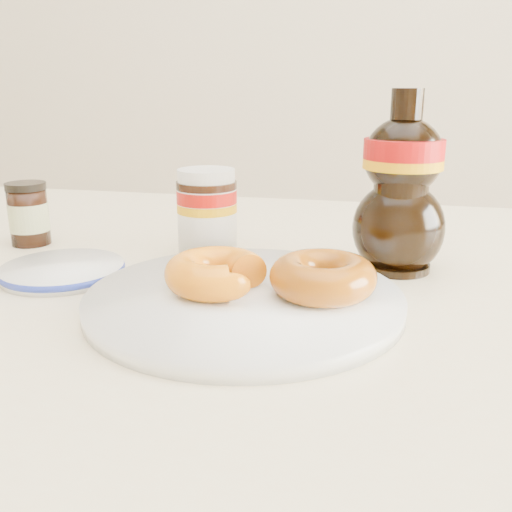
% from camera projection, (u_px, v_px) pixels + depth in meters
% --- Properties ---
extents(dining_table, '(1.40, 0.90, 0.75)m').
position_uv_depth(dining_table, '(211.00, 345.00, 0.65)').
color(dining_table, beige).
rests_on(dining_table, ground).
extents(plate, '(0.29, 0.29, 0.01)m').
position_uv_depth(plate, '(244.00, 299.00, 0.53)').
color(plate, white).
rests_on(plate, dining_table).
extents(donut_bitten, '(0.13, 0.13, 0.03)m').
position_uv_depth(donut_bitten, '(216.00, 273.00, 0.53)').
color(donut_bitten, orange).
rests_on(donut_bitten, plate).
extents(donut_whole, '(0.13, 0.13, 0.03)m').
position_uv_depth(donut_whole, '(323.00, 277.00, 0.52)').
color(donut_whole, '#8B4E09').
rests_on(donut_whole, plate).
extents(nutella_jar, '(0.07, 0.07, 0.10)m').
position_uv_depth(nutella_jar, '(207.00, 208.00, 0.69)').
color(nutella_jar, white).
rests_on(nutella_jar, dining_table).
extents(syrup_bottle, '(0.12, 0.12, 0.20)m').
position_uv_depth(syrup_bottle, '(401.00, 183.00, 0.61)').
color(syrup_bottle, black).
rests_on(syrup_bottle, dining_table).
extents(dark_jar, '(0.05, 0.05, 0.08)m').
position_uv_depth(dark_jar, '(29.00, 214.00, 0.73)').
color(dark_jar, black).
rests_on(dark_jar, dining_table).
extents(blue_rim_saucer, '(0.13, 0.13, 0.01)m').
position_uv_depth(blue_rim_saucer, '(63.00, 270.00, 0.62)').
color(blue_rim_saucer, white).
rests_on(blue_rim_saucer, dining_table).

